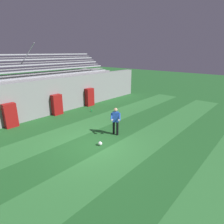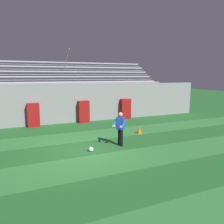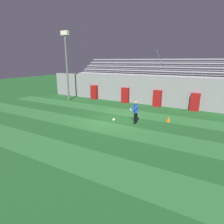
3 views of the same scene
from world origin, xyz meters
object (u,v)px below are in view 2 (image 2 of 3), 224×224
Objects in this scene: goalkeeper at (120,127)px; soccer_ball at (91,149)px; water_bottle at (120,122)px; padding_pillar_gate_left at (33,115)px; padding_pillar_far_right at (125,109)px; padding_pillar_gate_right at (84,112)px; traffic_cone at (139,130)px.

soccer_ball is at bearing -169.69° from goalkeeper.
goalkeeper is at bearing -115.48° from water_bottle.
padding_pillar_gate_left is 6.02m from water_bottle.
padding_pillar_far_right is at bearing 61.14° from goalkeeper.
padding_pillar_gate_right is at bearing 76.93° from soccer_ball.
padding_pillar_gate_right is 1.00× the size of padding_pillar_far_right.
padding_pillar_gate_right is at bearing 91.57° from goalkeeper.
traffic_cone is (2.17, -4.36, -0.59)m from padding_pillar_gate_right.
padding_pillar_far_right is 6.79m from goalkeeper.
goalkeeper is 2.67m from traffic_cone.
padding_pillar_gate_right is 6.45m from soccer_ball.
padding_pillar_gate_right and padding_pillar_far_right have the same top height.
traffic_cone is at bearing 27.39° from soccer_ball.
padding_pillar_gate_left is 1.00× the size of padding_pillar_far_right.
padding_pillar_far_right is at bearing 52.29° from water_bottle.
goalkeeper is 3.98× the size of traffic_cone.
padding_pillar_gate_left is 6.61m from soccer_ball.
water_bottle is (2.29, -1.49, -0.68)m from padding_pillar_gate_right.
soccer_ball is (-1.61, -0.29, -0.84)m from goalkeeper.
padding_pillar_gate_right is at bearing 146.82° from water_bottle.
water_bottle is at bearing -14.47° from padding_pillar_gate_left.
padding_pillar_gate_right reaches higher than traffic_cone.
traffic_cone is at bearing -106.18° from padding_pillar_far_right.
soccer_ball is at bearing -71.78° from padding_pillar_gate_left.
goalkeeper reaches higher than padding_pillar_far_right.
traffic_cone is at bearing -92.22° from water_bottle.
padding_pillar_gate_left is at bearing 165.53° from water_bottle.
traffic_cone reaches higher than soccer_ball.
padding_pillar_gate_left is 0.96× the size of goalkeeper.
goalkeeper is 5.00m from water_bottle.
padding_pillar_gate_right is 5.95m from goalkeeper.
padding_pillar_gate_right is at bearing 0.00° from padding_pillar_gate_left.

